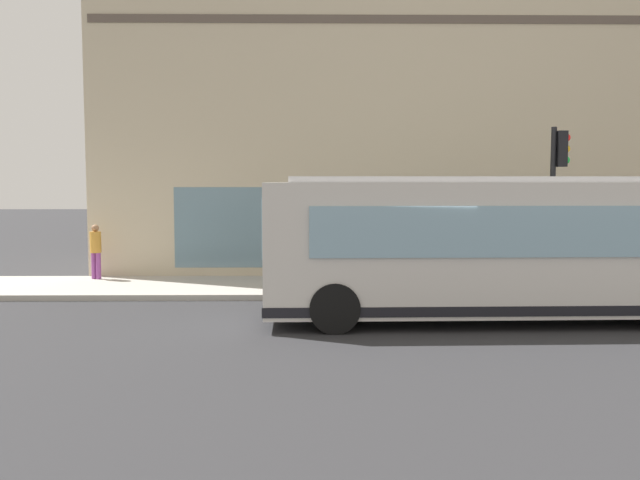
% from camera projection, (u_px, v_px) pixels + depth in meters
% --- Properties ---
extents(ground, '(120.00, 120.00, 0.00)m').
position_uv_depth(ground, '(403.00, 322.00, 14.66)').
color(ground, '#2D2D30').
extents(sidewalk_curb, '(3.52, 40.00, 0.15)m').
position_uv_depth(sidewalk_curb, '(382.00, 287.00, 19.00)').
color(sidewalk_curb, '#B2ADA3').
rests_on(sidewalk_curb, ground).
extents(building_corner, '(7.35, 17.20, 13.98)m').
position_uv_depth(building_corner, '(367.00, 65.00, 23.81)').
color(building_corner, beige).
rests_on(building_corner, ground).
extents(city_bus_nearside, '(2.77, 10.09, 3.07)m').
position_uv_depth(city_bus_nearside, '(500.00, 248.00, 14.67)').
color(city_bus_nearside, silver).
rests_on(city_bus_nearside, ground).
extents(traffic_light_near_corner, '(0.32, 0.49, 4.19)m').
position_uv_depth(traffic_light_near_corner, '(557.00, 178.00, 17.48)').
color(traffic_light_near_corner, black).
rests_on(traffic_light_near_corner, sidewalk_curb).
extents(pedestrian_by_light_pole, '(0.32, 0.32, 1.64)m').
position_uv_depth(pedestrian_by_light_pole, '(489.00, 251.00, 18.68)').
color(pedestrian_by_light_pole, gold).
rests_on(pedestrian_by_light_pole, sidewalk_curb).
extents(pedestrian_walking_along_curb, '(0.32, 0.32, 1.58)m').
position_uv_depth(pedestrian_walking_along_curb, '(96.00, 248.00, 19.94)').
color(pedestrian_walking_along_curb, '#8C3F8C').
rests_on(pedestrian_walking_along_curb, sidewalk_curb).
extents(pedestrian_near_hydrant, '(0.32, 0.32, 1.54)m').
position_uv_depth(pedestrian_near_hydrant, '(635.00, 252.00, 18.97)').
color(pedestrian_near_hydrant, '#99994C').
rests_on(pedestrian_near_hydrant, sidewalk_curb).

